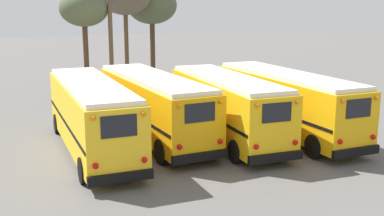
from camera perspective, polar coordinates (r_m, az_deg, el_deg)
name	(u,v)px	position (r m, az deg, el deg)	size (l,w,h in m)	color
ground_plane	(189,138)	(23.86, -0.41, -3.61)	(160.00, 160.00, 0.00)	#5B5956
school_bus_0	(92,114)	(21.82, -11.81, -0.70)	(2.53, 10.43, 3.18)	yellow
school_bus_1	(153,105)	(23.50, -4.61, 0.41)	(2.96, 10.43, 3.13)	#E5A00C
school_bus_2	(226,106)	(23.27, 4.11, 0.29)	(2.76, 9.59, 3.15)	yellow
school_bus_3	(286,101)	(24.63, 11.05, 0.81)	(2.53, 10.41, 3.17)	#EAAA0F
utility_pole	(110,31)	(32.10, -9.64, 8.98)	(1.80, 0.28, 9.23)	brown
bare_tree_1	(84,9)	(32.65, -12.68, 11.33)	(3.19, 3.19, 7.44)	#473323
bare_tree_2	(152,6)	(40.47, -4.78, 11.96)	(4.11, 4.11, 7.94)	#473323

